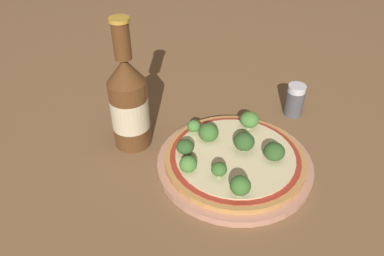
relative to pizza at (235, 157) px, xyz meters
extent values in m
plane|color=brown|center=(0.01, 0.03, -0.02)|extent=(3.00, 3.00, 0.00)
cylinder|color=tan|center=(0.00, 0.00, -0.01)|extent=(0.26, 0.26, 0.01)
cylinder|color=#B77F42|center=(0.00, 0.00, 0.00)|extent=(0.24, 0.24, 0.01)
cylinder|color=maroon|center=(0.00, 0.00, 0.00)|extent=(0.22, 0.22, 0.00)
cylinder|color=beige|center=(0.00, 0.00, 0.01)|extent=(0.20, 0.20, 0.00)
cylinder|color=#89A866|center=(0.01, 0.06, 0.01)|extent=(0.01, 0.01, 0.01)
ellipsoid|color=#386628|center=(0.01, 0.06, 0.02)|extent=(0.04, 0.04, 0.03)
cylinder|color=#89A866|center=(-0.07, 0.05, 0.01)|extent=(0.01, 0.01, 0.01)
ellipsoid|color=#477A33|center=(-0.07, 0.05, 0.02)|extent=(0.03, 0.03, 0.03)
cylinder|color=#89A866|center=(0.08, 0.01, 0.01)|extent=(0.01, 0.01, 0.01)
ellipsoid|color=#477A33|center=(0.08, 0.01, 0.03)|extent=(0.03, 0.03, 0.03)
cylinder|color=#89A866|center=(-0.08, -0.04, 0.01)|extent=(0.01, 0.01, 0.01)
ellipsoid|color=#386628|center=(-0.08, -0.04, 0.03)|extent=(0.03, 0.03, 0.03)
cylinder|color=#89A866|center=(0.02, -0.06, 0.01)|extent=(0.01, 0.01, 0.01)
ellipsoid|color=#2D5123|center=(0.02, -0.06, 0.02)|extent=(0.03, 0.03, 0.03)
cylinder|color=#89A866|center=(-0.04, 0.07, 0.01)|extent=(0.01, 0.01, 0.01)
ellipsoid|color=#2D5123|center=(-0.04, 0.07, 0.02)|extent=(0.03, 0.03, 0.02)
cylinder|color=#89A866|center=(0.02, -0.01, 0.01)|extent=(0.01, 0.01, 0.01)
ellipsoid|color=#2D5123|center=(0.02, -0.01, 0.03)|extent=(0.03, 0.03, 0.03)
cylinder|color=#89A866|center=(-0.06, 0.00, 0.01)|extent=(0.01, 0.01, 0.01)
ellipsoid|color=#386628|center=(-0.06, 0.00, 0.02)|extent=(0.02, 0.02, 0.02)
cylinder|color=#89A866|center=(0.02, 0.09, 0.01)|extent=(0.01, 0.01, 0.01)
ellipsoid|color=#477A33|center=(0.02, 0.09, 0.02)|extent=(0.02, 0.02, 0.02)
cylinder|color=#563319|center=(-0.03, 0.19, 0.04)|extent=(0.07, 0.07, 0.13)
cylinder|color=#C6B793|center=(-0.03, 0.19, 0.05)|extent=(0.07, 0.07, 0.06)
cone|color=#563319|center=(-0.03, 0.19, 0.13)|extent=(0.07, 0.07, 0.04)
cylinder|color=#563319|center=(-0.03, 0.19, 0.18)|extent=(0.03, 0.03, 0.06)
cylinder|color=#B7892D|center=(-0.03, 0.19, 0.21)|extent=(0.03, 0.03, 0.01)
cylinder|color=#4C4C51|center=(0.20, -0.04, 0.01)|extent=(0.04, 0.04, 0.05)
cylinder|color=silver|center=(0.20, -0.04, 0.04)|extent=(0.03, 0.03, 0.01)
camera|label=1|loc=(-0.45, -0.15, 0.41)|focal=35.00mm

